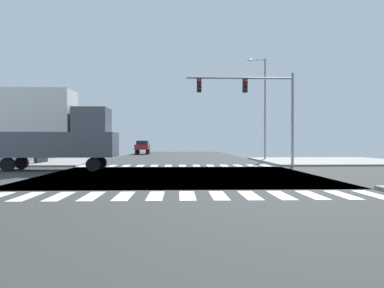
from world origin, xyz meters
name	(u,v)px	position (x,y,z in m)	size (l,w,h in m)	color
ground	(179,175)	(0.00, 0.00, -0.03)	(90.00, 90.00, 0.05)	#353736
sidewalk_corner_ne	(330,161)	(13.00, 12.00, 0.07)	(12.00, 12.00, 0.14)	gray
sidewalk_corner_nw	(23,162)	(-13.00, 12.00, 0.07)	(12.00, 12.00, 0.14)	gray
crosswalk_near	(172,196)	(-0.25, -7.30, 0.00)	(13.50, 2.00, 0.01)	silver
crosswalk_far	(175,166)	(-0.25, 7.30, 0.00)	(13.50, 2.00, 0.01)	silver
traffic_signal_mast	(252,96)	(5.34, 7.75, 5.07)	(7.96, 0.55, 6.80)	gray
street_lamp	(263,101)	(7.78, 14.66, 5.53)	(1.78, 0.32, 9.43)	gray
sedan_crossing_2	(143,146)	(-5.00, 31.80, 1.12)	(1.80, 4.30, 1.88)	black
box_truck_queued_1	(52,128)	(-7.67, 3.50, 2.56)	(7.20, 2.40, 4.85)	black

